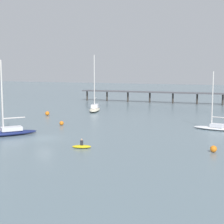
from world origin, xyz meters
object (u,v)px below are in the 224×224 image
Objects in this scene: sailboat_navy at (7,131)px; mooring_buoy_mid at (47,113)px; sailboat_cream at (95,108)px; dinghy_yellow at (82,146)px; pier at (210,91)px; mooring_buoy_near at (213,149)px; mooring_buoy_inner at (62,123)px; sailboat_white at (214,126)px.

sailboat_navy reaches higher than mooring_buoy_mid.
sailboat_cream is 5.12× the size of dinghy_yellow.
pier reaches higher than mooring_buoy_near.
sailboat_cream is 12.34m from mooring_buoy_mid.
mooring_buoy_near is 28.18m from mooring_buoy_inner.
sailboat_white is at bearing 36.32° from sailboat_navy.
sailboat_navy reaches higher than mooring_buoy_inner.
sailboat_white is at bearing 17.17° from mooring_buoy_inner.
mooring_buoy_mid is (-37.35, 17.31, 0.05)m from mooring_buoy_near.
mooring_buoy_inner is (-27.01, 8.05, -0.02)m from mooring_buoy_near.
sailboat_navy is 28.58m from mooring_buoy_near.
mooring_buoy_near is (14.53, 5.11, 0.17)m from dinghy_yellow.
sailboat_white reaches higher than dinghy_yellow.
sailboat_white is at bearing -3.05° from mooring_buoy_mid.
sailboat_navy is 32.14m from sailboat_cream.
mooring_buoy_mid is (-4.82, -11.35, -0.32)m from sailboat_cream.
dinghy_yellow is (18.00, -33.77, -0.54)m from sailboat_cream.
sailboat_white is (25.44, 18.70, -0.06)m from sailboat_navy.
mooring_buoy_mid is (-8.95, 20.53, -0.16)m from sailboat_navy.
dinghy_yellow is at bearing -119.33° from sailboat_white.
mooring_buoy_near is (2.96, -15.48, -0.16)m from sailboat_white.
mooring_buoy_inner is (1.39, 11.27, -0.24)m from sailboat_navy.
sailboat_cream is at bearing 118.06° from dinghy_yellow.
sailboat_navy is at bearing -97.05° from mooring_buoy_inner.
mooring_buoy_near is at bearing -79.16° from sailboat_white.
dinghy_yellow is at bearing -46.53° from mooring_buoy_inner.
sailboat_navy reaches higher than pier.
dinghy_yellow is 3.45× the size of mooring_buoy_inner.
sailboat_navy is at bearing -105.23° from pier.
sailboat_white is at bearing 60.67° from dinghy_yellow.
sailboat_white is 11.78× the size of mooring_buoy_near.
sailboat_cream is 1.40× the size of sailboat_white.
sailboat_white is at bearing -77.47° from pier.
sailboat_white is 12.57× the size of mooring_buoy_inner.
sailboat_navy reaches higher than dinghy_yellow.
sailboat_cream is 21.34m from mooring_buoy_inner.
sailboat_cream is 43.35m from mooring_buoy_near.
sailboat_cream reaches higher than sailboat_white.
pier is 58.01m from mooring_buoy_near.
dinghy_yellow is 2.83× the size of mooring_buoy_mid.
mooring_buoy_near is (28.40, 3.22, -0.22)m from sailboat_navy.
sailboat_white is 15.76m from mooring_buoy_near.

